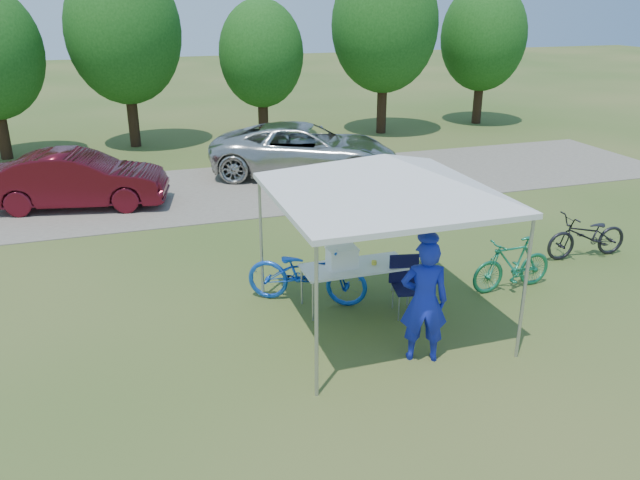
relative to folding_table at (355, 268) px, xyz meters
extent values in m
plane|color=#2D5119|center=(0.12, -0.73, -0.67)|extent=(100.00, 100.00, 0.00)
cube|color=gray|center=(0.12, 7.27, -0.66)|extent=(24.00, 5.00, 0.02)
cylinder|color=#A5A5AA|center=(-1.38, -2.23, 0.38)|extent=(0.05, 0.05, 2.10)
cylinder|color=#A5A5AA|center=(1.62, -2.23, 0.38)|extent=(0.05, 0.05, 2.10)
cylinder|color=#A5A5AA|center=(-1.38, 0.77, 0.38)|extent=(0.05, 0.05, 2.10)
cylinder|color=#A5A5AA|center=(1.62, 0.77, 0.38)|extent=(0.05, 0.05, 2.10)
cube|color=silver|center=(0.12, -0.73, 1.47)|extent=(3.15, 3.15, 0.08)
pyramid|color=silver|center=(0.12, -0.73, 2.06)|extent=(4.53, 4.53, 0.55)
cylinder|color=#382314|center=(-6.88, 12.97, 0.20)|extent=(0.36, 0.36, 1.75)
cylinder|color=#382314|center=(-2.88, 13.57, 0.34)|extent=(0.36, 0.36, 2.03)
ellipsoid|color=#144711|center=(-2.88, 13.57, 3.10)|extent=(3.71, 3.71, 4.64)
cylinder|color=#382314|center=(1.62, 13.37, 0.13)|extent=(0.36, 0.36, 1.61)
ellipsoid|color=#144711|center=(1.62, 13.37, 2.32)|extent=(2.94, 2.94, 3.68)
cylinder|color=#382314|center=(6.12, 13.07, 0.38)|extent=(0.36, 0.36, 2.10)
ellipsoid|color=#144711|center=(6.12, 13.07, 3.23)|extent=(3.84, 3.84, 4.80)
cylinder|color=#382314|center=(10.62, 13.67, 0.24)|extent=(0.36, 0.36, 1.82)
ellipsoid|color=#144711|center=(10.62, 13.67, 2.71)|extent=(3.33, 3.33, 4.16)
cube|color=white|center=(0.00, 0.00, 0.02)|extent=(1.74, 0.73, 0.04)
cylinder|color=#A5A5AA|center=(-0.82, -0.31, -0.33)|extent=(0.04, 0.04, 0.68)
cylinder|color=#A5A5AA|center=(0.82, -0.31, -0.33)|extent=(0.04, 0.04, 0.68)
cylinder|color=#A5A5AA|center=(-0.82, 0.31, -0.33)|extent=(0.04, 0.04, 0.68)
cylinder|color=#A5A5AA|center=(0.82, 0.31, -0.33)|extent=(0.04, 0.04, 0.68)
cube|color=black|center=(0.72, -0.56, -0.23)|extent=(0.56, 0.56, 0.04)
cube|color=black|center=(0.72, -0.33, 0.03)|extent=(0.48, 0.14, 0.48)
cylinder|color=#A5A5AA|center=(0.51, -0.77, -0.46)|extent=(0.02, 0.02, 0.43)
cylinder|color=#A5A5AA|center=(0.93, -0.77, -0.46)|extent=(0.02, 0.02, 0.43)
cylinder|color=#A5A5AA|center=(0.51, -0.35, -0.46)|extent=(0.02, 0.02, 0.43)
cylinder|color=#A5A5AA|center=(0.93, -0.35, -0.46)|extent=(0.02, 0.02, 0.43)
cube|color=white|center=(-0.23, 0.00, 0.20)|extent=(0.46, 0.31, 0.31)
cube|color=white|center=(-0.23, 0.00, 0.37)|extent=(0.48, 0.33, 0.04)
cylinder|color=yellow|center=(0.31, -0.05, 0.08)|extent=(0.09, 0.09, 0.06)
imported|color=#1622B3|center=(0.30, -1.83, 0.23)|extent=(0.77, 0.63, 1.81)
imported|color=blue|center=(-0.71, 0.37, -0.14)|extent=(2.12, 1.63, 1.07)
imported|color=#186E4A|center=(2.82, -0.28, -0.20)|extent=(1.60, 0.52, 0.95)
imported|color=black|center=(5.07, 0.51, -0.22)|extent=(1.75, 0.68, 0.91)
imported|color=#BBBCB7|center=(1.59, 8.11, 0.08)|extent=(5.80, 4.25, 1.47)
imported|color=#4C0C16|center=(-4.48, 6.97, 0.03)|extent=(4.34, 2.22, 1.36)
camera|label=1|loc=(-3.45, -8.68, 4.11)|focal=35.00mm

